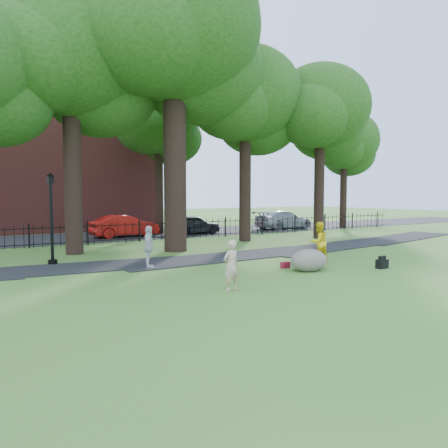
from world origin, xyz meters
TOP-DOWN VIEW (x-y plane):
  - ground at (0.00, 0.00)m, footprint 120.00×120.00m
  - footpath at (1.00, 3.90)m, footprint 36.07×3.85m
  - street at (0.00, 16.00)m, footprint 80.00×7.00m
  - iron_fence at (0.00, 12.00)m, footprint 44.00×0.04m
  - brick_building at (-4.00, 24.00)m, footprint 18.00×8.00m
  - big_tree at (0.13, 7.09)m, footprint 10.08×8.61m
  - tree_row at (0.52, 8.40)m, footprint 26.82×7.96m
  - woman at (-2.39, -1.89)m, footprint 0.60×0.45m
  - man at (3.52, 0.68)m, footprint 0.85×0.69m
  - pedestrian at (-2.99, 3.00)m, footprint 0.74×1.03m
  - boulder at (1.85, -0.55)m, footprint 1.62×1.32m
  - lamppost at (-5.96, 5.80)m, footprint 0.36×0.36m
  - backpack at (4.54, -1.66)m, footprint 0.48×0.32m
  - red_bag at (1.46, 0.33)m, footprint 0.35×0.24m
  - red_sedan at (0.10, 14.99)m, footprint 4.52×1.88m
  - grey_car at (4.86, 14.53)m, footprint 4.04×1.88m
  - silver_car at (13.07, 14.66)m, footprint 5.23×2.43m

SIDE VIEW (x-z plane):
  - ground at x=0.00m, z-range 0.00..0.00m
  - footpath at x=1.00m, z-range -0.01..0.01m
  - street at x=0.00m, z-range -0.01..0.01m
  - red_bag at x=1.46m, z-range 0.00..0.23m
  - backpack at x=4.54m, z-range 0.00..0.34m
  - boulder at x=1.85m, z-range 0.00..0.86m
  - iron_fence at x=0.00m, z-range 0.00..1.20m
  - grey_car at x=4.86m, z-range 0.00..1.34m
  - red_sedan at x=0.10m, z-range 0.00..1.45m
  - silver_car at x=13.07m, z-range 0.00..1.48m
  - woman at x=-2.39m, z-range 0.00..1.49m
  - pedestrian at x=-2.99m, z-range 0.00..1.62m
  - man at x=3.52m, z-range 0.00..1.67m
  - lamppost at x=-5.96m, z-range -0.04..3.63m
  - brick_building at x=-4.00m, z-range 0.00..12.00m
  - tree_row at x=0.52m, z-range 1.94..14.36m
  - big_tree at x=0.13m, z-range 2.96..17.33m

